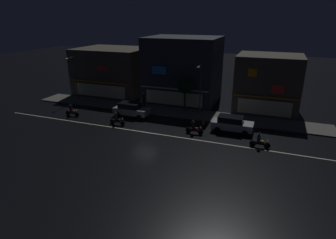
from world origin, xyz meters
The scene contains 17 objects.
ground_plane centered at (0.00, 0.00, 0.00)m, with size 140.00×140.00×0.00m, color black.
lane_divider_stripe centered at (0.00, 0.00, 0.01)m, with size 36.37×0.16×0.01m, color beige.
sidewalk_far centered at (0.00, 7.29, 0.07)m, with size 38.28×3.68×0.14m, color #5B5954.
storefront_left_block centered at (11.48, 12.35, 3.56)m, with size 7.74×6.60×7.13m.
storefront_center_block centered at (0.00, 13.08, 4.46)m, with size 9.81×8.06×8.94m.
storefront_right_block centered at (-11.48, 13.35, 3.49)m, with size 10.50×8.61×6.98m.
streetlamp_west centered at (-14.39, 7.47, 3.84)m, with size 0.44×1.64×6.16m.
streetlamp_mid centered at (3.93, 7.62, 3.81)m, with size 0.44×1.64×6.11m.
pedestrian_on_sidewalk centered at (-3.71, 7.68, 1.05)m, with size 0.40×0.40×1.96m.
street_tree centered at (1.93, 7.97, 3.46)m, with size 2.05×2.05×4.38m.
parked_car_near_kerb centered at (-3.71, 4.13, 0.87)m, with size 4.30×1.98×1.67m.
parked_car_trailing centered at (8.58, 3.55, 0.87)m, with size 4.30×1.98×1.67m.
motorcycle_lead centered at (5.02, 1.45, 0.63)m, with size 1.90×0.60×1.52m.
motorcycle_following centered at (11.64, 0.44, 0.63)m, with size 1.90×0.60×1.52m.
motorcycle_opposite_lane centered at (-3.84, 0.90, 0.63)m, with size 1.90×0.60×1.52m.
motorcycle_trailing_far centered at (-10.57, 1.60, 0.63)m, with size 1.90×0.60×1.52m.
traffic_cone centered at (5.25, 4.65, 0.28)m, with size 0.36×0.36×0.55m, color orange.
Camera 1 is at (12.24, -25.28, 11.67)m, focal length 30.52 mm.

